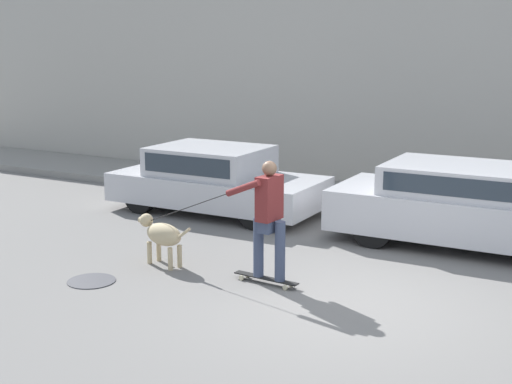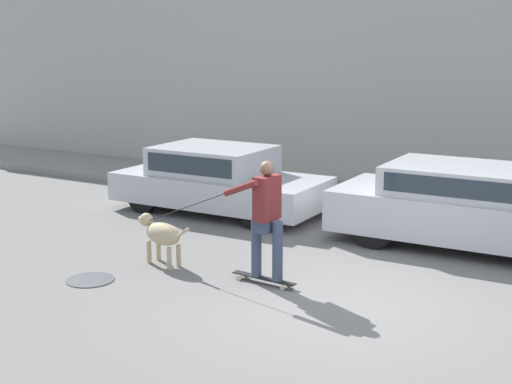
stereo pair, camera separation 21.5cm
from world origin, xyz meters
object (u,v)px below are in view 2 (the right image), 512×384
Objects in this scene: skateboarder at (266,215)px; parked_car_0 at (218,180)px; parked_car_1 at (472,207)px; dog at (161,234)px.

parked_car_0 is at bearing -43.59° from skateboarder.
parked_car_1 reaches higher than dog.
skateboarder is at bearing -48.64° from parked_car_0.
parked_car_1 is at bearing -0.48° from parked_car_0.
parked_car_1 is at bearing -116.96° from skateboarder.
parked_car_0 is 1.59× the size of skateboarder.
skateboarder is at bearing -166.78° from dog.
dog is at bearing -71.61° from parked_car_0.
dog is 0.43× the size of skateboarder.
parked_car_1 is 3.71m from skateboarder.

